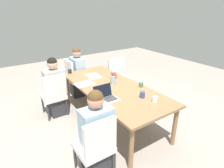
# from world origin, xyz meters

# --- Properties ---
(ground_plane) EXTENTS (10.00, 10.00, 0.00)m
(ground_plane) POSITION_xyz_m (0.00, 0.00, 0.00)
(ground_plane) COLOR gray
(dining_table) EXTENTS (2.38, 1.03, 0.73)m
(dining_table) POSITION_xyz_m (0.00, 0.00, 0.66)
(dining_table) COLOR olive
(dining_table) RESTS_ON ground_plane
(chair_far_left_near) EXTENTS (0.44, 0.44, 0.90)m
(chair_far_left_near) POSITION_xyz_m (-0.94, 0.87, 0.50)
(chair_far_left_near) COLOR silver
(chair_far_left_near) RESTS_ON ground_plane
(person_far_left_near) EXTENTS (0.36, 0.40, 1.19)m
(person_far_left_near) POSITION_xyz_m (-0.86, 0.81, 0.53)
(person_far_left_near) COLOR #2D2D33
(person_far_left_near) RESTS_ON ground_plane
(chair_far_left_mid) EXTENTS (0.44, 0.44, 0.90)m
(chair_far_left_mid) POSITION_xyz_m (0.79, 0.84, 0.50)
(chair_far_left_mid) COLOR silver
(chair_far_left_mid) RESTS_ON ground_plane
(person_far_left_mid) EXTENTS (0.36, 0.40, 1.19)m
(person_far_left_mid) POSITION_xyz_m (0.87, 0.78, 0.53)
(person_far_left_mid) COLOR #2D2D33
(person_far_left_mid) RESTS_ON ground_plane
(chair_head_right_left_far) EXTENTS (0.44, 0.44, 0.90)m
(chair_head_right_left_far) POSITION_xyz_m (1.49, 0.11, 0.50)
(chair_head_right_left_far) COLOR silver
(chair_head_right_left_far) RESTS_ON ground_plane
(person_head_right_left_far) EXTENTS (0.40, 0.36, 1.19)m
(person_head_right_left_far) POSITION_xyz_m (1.43, 0.04, 0.53)
(person_head_right_left_far) COLOR #2D2D33
(person_head_right_left_far) RESTS_ON ground_plane
(chair_near_right_near) EXTENTS (0.44, 0.44, 0.90)m
(chair_near_right_near) POSITION_xyz_m (0.93, -0.81, 0.50)
(chair_near_right_near) COLOR silver
(chair_near_right_near) RESTS_ON ground_plane
(flower_vase) EXTENTS (0.10, 0.10, 0.27)m
(flower_vase) POSITION_xyz_m (0.09, -0.08, 0.86)
(flower_vase) COLOR #8EA8B7
(flower_vase) RESTS_ON dining_table
(placemat_far_left_near) EXTENTS (0.28, 0.37, 0.00)m
(placemat_far_left_near) POSITION_xyz_m (-0.39, 0.36, 0.73)
(placemat_far_left_near) COLOR beige
(placemat_far_left_near) RESTS_ON dining_table
(placemat_far_left_mid) EXTENTS (0.28, 0.37, 0.00)m
(placemat_far_left_mid) POSITION_xyz_m (0.39, 0.36, 0.73)
(placemat_far_left_mid) COLOR beige
(placemat_far_left_mid) RESTS_ON dining_table
(placemat_head_right_left_far) EXTENTS (0.38, 0.29, 0.00)m
(placemat_head_right_left_far) POSITION_xyz_m (0.67, 0.02, 0.73)
(placemat_head_right_left_far) COLOR beige
(placemat_head_right_left_far) RESTS_ON dining_table
(laptop_far_left_near) EXTENTS (0.22, 0.32, 0.21)m
(laptop_far_left_near) POSITION_xyz_m (-0.34, 0.37, 0.77)
(laptop_far_left_near) COLOR #38383D
(laptop_far_left_near) RESTS_ON dining_table
(coffee_mug_near_left) EXTENTS (0.08, 0.08, 0.09)m
(coffee_mug_near_left) POSITION_xyz_m (1.11, 0.36, 0.77)
(coffee_mug_near_left) COLOR #232328
(coffee_mug_near_left) RESTS_ON dining_table
(coffee_mug_near_right) EXTENTS (0.08, 0.08, 0.09)m
(coffee_mug_near_right) POSITION_xyz_m (-0.85, -0.21, 0.77)
(coffee_mug_near_right) COLOR white
(coffee_mug_near_right) RESTS_ON dining_table
(coffee_mug_centre_left) EXTENTS (0.07, 0.07, 0.09)m
(coffee_mug_centre_left) POSITION_xyz_m (0.32, -0.29, 0.78)
(coffee_mug_centre_left) COLOR #AD3D38
(coffee_mug_centre_left) RESTS_ON dining_table
(coffee_mug_centre_right) EXTENTS (0.08, 0.08, 0.10)m
(coffee_mug_centre_right) POSITION_xyz_m (-0.63, -0.16, 0.78)
(coffee_mug_centre_right) COLOR #33477A
(coffee_mug_centre_right) RESTS_ON dining_table
(coffee_mug_far_left) EXTENTS (0.07, 0.07, 0.08)m
(coffee_mug_far_left) POSITION_xyz_m (-0.30, -0.43, 0.77)
(coffee_mug_far_left) COLOR #47704C
(coffee_mug_far_left) RESTS_ON dining_table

